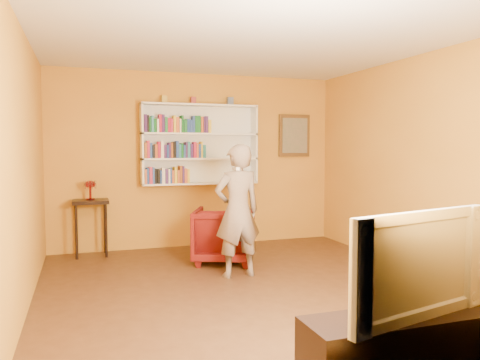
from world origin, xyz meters
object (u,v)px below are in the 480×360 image
at_px(console_table, 91,210).
at_px(tv_cabinet, 404,351).
at_px(bookshelf, 199,145).
at_px(person, 238,211).
at_px(ruby_lustre, 90,186).
at_px(armchair, 224,235).
at_px(television, 406,262).

height_order(console_table, tv_cabinet, console_table).
relative_size(bookshelf, person, 1.13).
xyz_separation_m(console_table, ruby_lustre, (-0.00, 0.00, 0.34)).
bearing_deg(person, armchair, -99.68).
height_order(tv_cabinet, television, television).
bearing_deg(television, ruby_lustre, 98.99).
height_order(person, tv_cabinet, person).
distance_m(ruby_lustre, television, 4.86).
relative_size(armchair, television, 0.69).
distance_m(console_table, armchair, 1.97).
bearing_deg(bookshelf, armchair, -86.23).
bearing_deg(armchair, ruby_lustre, -6.23).
height_order(bookshelf, ruby_lustre, bookshelf).
xyz_separation_m(armchair, person, (-0.06, -0.73, 0.43)).
height_order(armchair, tv_cabinet, armchair).
distance_m(console_table, ruby_lustre, 0.34).
distance_m(armchair, television, 3.59).
xyz_separation_m(armchair, television, (0.13, -3.56, 0.46)).
bearing_deg(person, console_table, -50.88).
relative_size(bookshelf, ruby_lustre, 6.60).
bearing_deg(tv_cabinet, ruby_lustre, 112.14).
bearing_deg(person, ruby_lustre, -50.88).
bearing_deg(ruby_lustre, tv_cabinet, -67.86).
bearing_deg(tv_cabinet, console_table, 112.14).
distance_m(bookshelf, tv_cabinet, 4.86).
relative_size(ruby_lustre, television, 0.23).
xyz_separation_m(ruby_lustre, tv_cabinet, (1.83, -4.50, -0.77)).
relative_size(bookshelf, television, 1.52).
height_order(person, television, person).
xyz_separation_m(person, tv_cabinet, (0.19, -2.83, -0.55)).
bearing_deg(armchair, person, 108.49).
bearing_deg(television, armchair, 78.95).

